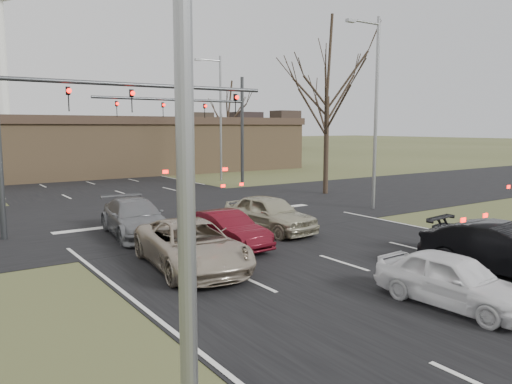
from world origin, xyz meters
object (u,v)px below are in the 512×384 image
mast_arm_far (209,118)px  car_grey_ahead (135,218)px  car_charcoal_sedan (499,243)px  car_white_sedan (453,280)px  streetlight_right_far (219,112)px  car_black_hatch (503,250)px  car_silver_suv (191,245)px  car_silver_ahead (269,214)px  mast_arm_near (84,110)px  car_red_ahead (226,230)px  streetlight_right_near (374,103)px  building (89,146)px

mast_arm_far → car_grey_ahead: bearing=-129.8°
car_charcoal_sedan → car_white_sedan: bearing=-168.9°
streetlight_right_far → car_black_hatch: 28.68m
car_charcoal_sedan → car_grey_ahead: (-8.35, 10.45, 0.10)m
car_silver_suv → car_black_hatch: 9.33m
car_charcoal_sedan → car_silver_ahead: (-3.44, 7.99, 0.14)m
mast_arm_near → car_grey_ahead: size_ratio=2.39×
car_grey_ahead → car_red_ahead: size_ratio=1.26×
streetlight_right_near → car_black_hatch: size_ratio=2.16×
car_silver_suv → car_white_sedan: 7.59m
car_charcoal_sedan → car_grey_ahead: bearing=121.1°
car_silver_ahead → car_silver_suv: bearing=-155.7°
mast_arm_near → streetlight_right_near: 14.38m
streetlight_right_far → car_charcoal_sedan: streetlight_right_far is taller
building → car_red_ahead: 31.32m
mast_arm_far → streetlight_right_near: 13.28m
building → car_red_ahead: size_ratio=10.52×
car_black_hatch → car_red_ahead: car_black_hatch is taller
streetlight_right_near → car_silver_ahead: size_ratio=2.20×
mast_arm_near → car_black_hatch: bearing=-58.7°
building → streetlight_right_near: size_ratio=4.24×
car_charcoal_sedan → mast_arm_far: bearing=77.9°
car_white_sedan → car_silver_suv: bearing=116.7°
mast_arm_near → car_grey_ahead: mast_arm_near is taller
streetlight_right_far → car_charcoal_sedan: (-4.98, -26.67, -4.95)m
car_charcoal_sedan → mast_arm_near: bearing=119.6°
mast_arm_near → car_silver_suv: 8.90m
car_silver_ahead → mast_arm_near: bearing=136.5°
car_grey_ahead → streetlight_right_far: bearing=57.1°
mast_arm_near → car_black_hatch: 16.43m
car_silver_suv → building: bearing=86.0°
building → car_grey_ahead: building is taller
streetlight_right_far → car_silver_suv: bearing=-122.0°
mast_arm_far → car_black_hatch: (-3.18, -23.56, -4.25)m
mast_arm_far → streetlight_right_near: streetlight_right_near is taller
car_silver_suv → car_black_hatch: bearing=-31.8°
streetlight_right_near → car_silver_suv: (-13.10, -4.72, -4.84)m
streetlight_right_far → car_charcoal_sedan: size_ratio=2.28×
building → mast_arm_far: 15.75m
car_black_hatch → car_grey_ahead: bearing=114.1°
streetlight_right_near → car_charcoal_sedan: bearing=-114.8°
mast_arm_near → mast_arm_far: (11.41, 10.00, -0.06)m
streetlight_right_near → car_white_sedan: size_ratio=2.55×
car_silver_suv → car_silver_ahead: car_silver_ahead is taller
car_red_ahead → streetlight_right_far: bearing=55.8°
mast_arm_far → car_black_hatch: 24.15m
building → streetlight_right_near: streetlight_right_near is taller
mast_arm_near → car_grey_ahead: (1.23, -2.22, -4.34)m
building → mast_arm_far: bearing=-74.4°
streetlight_right_near → car_red_ahead: (-10.84, -3.00, -4.92)m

